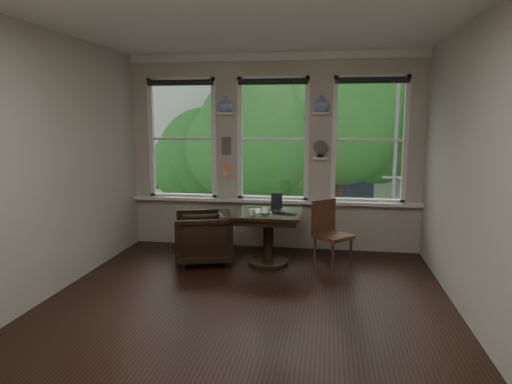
% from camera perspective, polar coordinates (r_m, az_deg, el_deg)
% --- Properties ---
extents(ground, '(4.50, 4.50, 0.00)m').
position_cam_1_polar(ground, '(5.27, -0.98, -13.32)').
color(ground, black).
rests_on(ground, ground).
extents(ceiling, '(4.50, 4.50, 0.00)m').
position_cam_1_polar(ceiling, '(4.97, -1.08, 20.60)').
color(ceiling, silver).
rests_on(ceiling, ground).
extents(wall_back, '(4.50, 0.00, 4.50)m').
position_cam_1_polar(wall_back, '(7.12, 2.16, 4.96)').
color(wall_back, beige).
rests_on(wall_back, ground).
extents(wall_front, '(4.50, 0.00, 4.50)m').
position_cam_1_polar(wall_front, '(2.73, -9.33, -1.65)').
color(wall_front, beige).
rests_on(wall_front, ground).
extents(wall_left, '(0.00, 4.50, 4.50)m').
position_cam_1_polar(wall_left, '(5.74, -23.78, 3.24)').
color(wall_left, beige).
rests_on(wall_left, ground).
extents(wall_right, '(0.00, 4.50, 4.50)m').
position_cam_1_polar(wall_right, '(5.02, 25.19, 2.43)').
color(wall_right, beige).
rests_on(wall_right, ground).
extents(window_left, '(1.10, 0.12, 1.90)m').
position_cam_1_polar(window_left, '(7.42, -9.09, 6.57)').
color(window_left, white).
rests_on(window_left, ground).
extents(window_center, '(1.10, 0.12, 1.90)m').
position_cam_1_polar(window_center, '(7.10, 2.17, 6.57)').
color(window_center, white).
rests_on(window_center, ground).
extents(window_right, '(1.10, 0.12, 1.90)m').
position_cam_1_polar(window_right, '(7.08, 13.98, 6.31)').
color(window_right, white).
rests_on(window_right, ground).
extents(shelf_left, '(0.26, 0.16, 0.03)m').
position_cam_1_polar(shelf_left, '(7.12, -3.79, 9.78)').
color(shelf_left, white).
rests_on(shelf_left, ground).
extents(shelf_right, '(0.26, 0.16, 0.03)m').
position_cam_1_polar(shelf_right, '(6.95, 8.12, 9.74)').
color(shelf_right, white).
rests_on(shelf_right, ground).
extents(intercom, '(0.14, 0.06, 0.28)m').
position_cam_1_polar(intercom, '(7.16, -3.69, 5.78)').
color(intercom, '#59544F').
rests_on(intercom, ground).
extents(sticky_notes, '(0.16, 0.01, 0.24)m').
position_cam_1_polar(sticky_notes, '(7.20, -3.66, 3.00)').
color(sticky_notes, pink).
rests_on(sticky_notes, ground).
extents(desk_fan, '(0.20, 0.20, 0.24)m').
position_cam_1_polar(desk_fan, '(6.94, 8.02, 5.03)').
color(desk_fan, '#59544F').
rests_on(desk_fan, ground).
extents(vase_left, '(0.24, 0.24, 0.25)m').
position_cam_1_polar(vase_left, '(7.13, -3.80, 10.90)').
color(vase_left, white).
rests_on(vase_left, shelf_left).
extents(vase_right, '(0.24, 0.24, 0.25)m').
position_cam_1_polar(vase_right, '(6.95, 8.15, 10.88)').
color(vase_right, white).
rests_on(vase_right, shelf_right).
extents(table, '(0.90, 0.90, 0.75)m').
position_cam_1_polar(table, '(6.36, 1.54, -5.82)').
color(table, black).
rests_on(table, ground).
extents(armchair_left, '(0.98, 0.97, 0.72)m').
position_cam_1_polar(armchair_left, '(6.50, -6.62, -5.68)').
color(armchair_left, black).
rests_on(armchair_left, ground).
extents(cushion_red, '(0.45, 0.45, 0.06)m').
position_cam_1_polar(cushion_red, '(6.47, -6.64, -4.91)').
color(cushion_red, maroon).
rests_on(cushion_red, armchair_left).
extents(side_chair_right, '(0.59, 0.59, 0.92)m').
position_cam_1_polar(side_chair_right, '(6.25, 9.62, -5.40)').
color(side_chair_right, '#412117').
rests_on(side_chair_right, ground).
extents(laptop, '(0.42, 0.36, 0.03)m').
position_cam_1_polar(laptop, '(6.15, 3.36, -2.60)').
color(laptop, black).
rests_on(laptop, table).
extents(mug, '(0.10, 0.10, 0.09)m').
position_cam_1_polar(mug, '(6.02, -0.50, -2.56)').
color(mug, white).
rests_on(mug, table).
extents(drinking_glass, '(0.16, 0.16, 0.10)m').
position_cam_1_polar(drinking_glass, '(6.03, 1.14, -2.48)').
color(drinking_glass, white).
rests_on(drinking_glass, table).
extents(tablet, '(0.17, 0.09, 0.22)m').
position_cam_1_polar(tablet, '(6.48, 2.59, -1.14)').
color(tablet, black).
rests_on(tablet, table).
extents(papers, '(0.31, 0.36, 0.00)m').
position_cam_1_polar(papers, '(6.35, 0.75, -2.33)').
color(papers, silver).
rests_on(papers, table).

